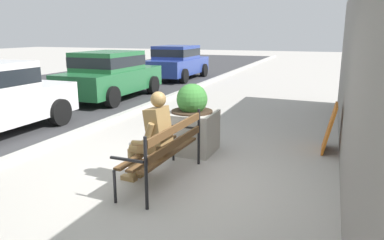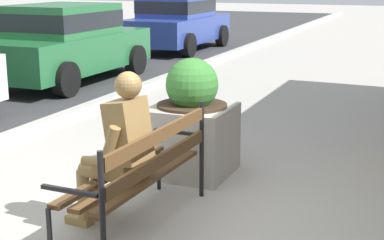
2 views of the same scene
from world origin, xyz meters
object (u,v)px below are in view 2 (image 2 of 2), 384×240
bronze_statue_seated (116,153)px  concrete_planter (192,126)px  parked_car_green (65,41)px  parked_car_blue (178,21)px  park_bench (143,167)px

bronze_statue_seated → concrete_planter: bearing=-1.9°
parked_car_green → parked_car_blue: size_ratio=1.00×
park_bench → concrete_planter: bearing=6.1°
park_bench → parked_car_blue: parked_car_blue is taller
bronze_statue_seated → parked_car_blue: (11.41, 4.43, 0.17)m
concrete_planter → park_bench: bearing=-173.9°
concrete_planter → parked_car_green: parked_car_green is taller
park_bench → bronze_statue_seated: (-0.08, 0.21, 0.12)m
bronze_statue_seated → concrete_planter: (1.55, -0.05, -0.13)m
parked_car_green → bronze_statue_seated: bearing=-142.6°
bronze_statue_seated → parked_car_green: (5.79, 4.43, 0.17)m
park_bench → parked_car_green: 7.36m
bronze_statue_seated → parked_car_blue: parked_car_blue is taller
parked_car_blue → park_bench: bearing=-157.7°
parked_car_green → concrete_planter: bearing=-133.4°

